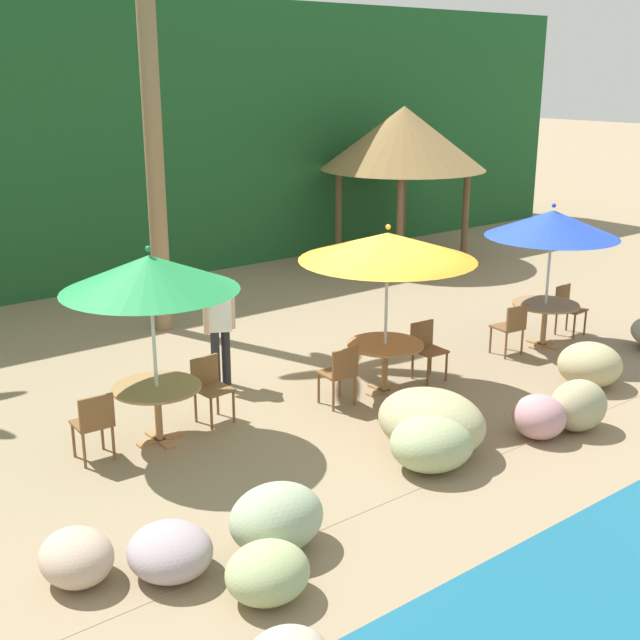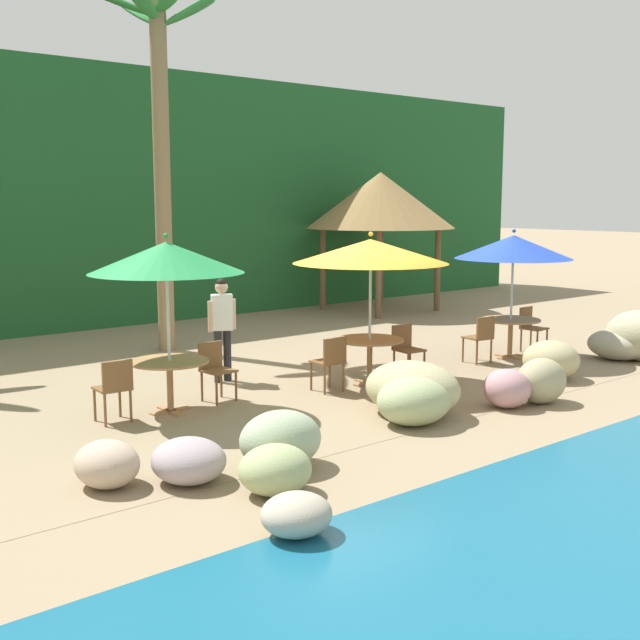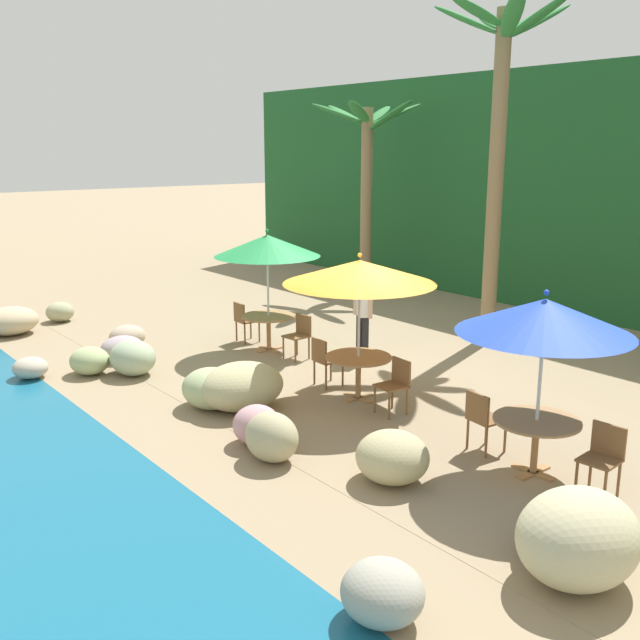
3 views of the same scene
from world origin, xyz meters
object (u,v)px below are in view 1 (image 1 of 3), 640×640
palm_tree_second (149,61)px  chair_blue_inland (511,326)px  chair_green_inland (94,422)px  umbrella_orange (388,247)px  palapa_hut (404,139)px  chair_green_seaward (210,384)px  dining_table_blue (545,311)px  chair_blue_seaward (567,306)px  umbrella_blue (552,224)px  umbrella_green (150,273)px  waiter_in_white (220,322)px  dining_table_orange (385,352)px  chair_orange_seaward (426,346)px  chair_orange_inland (340,372)px  dining_table_green (157,396)px

palm_tree_second → chair_blue_inland: bearing=-52.3°
chair_green_inland → umbrella_orange: umbrella_orange is taller
palapa_hut → chair_green_seaward: bearing=-147.5°
palapa_hut → umbrella_orange: bearing=-135.0°
dining_table_blue → chair_blue_seaward: bearing=10.6°
chair_green_seaward → umbrella_blue: (6.02, -0.78, 1.57)m
chair_green_inland → palapa_hut: palapa_hut is taller
umbrella_orange → chair_blue_seaward: bearing=0.6°
umbrella_blue → palapa_hut: palapa_hut is taller
umbrella_green → umbrella_orange: (3.34, -0.52, -0.03)m
waiter_in_white → dining_table_blue: bearing=-18.5°
dining_table_blue → chair_blue_seaward: (0.84, 0.16, -0.10)m
palapa_hut → chair_blue_seaward: bearing=-106.6°
dining_table_blue → chair_blue_inland: bearing=179.6°
waiter_in_white → umbrella_green: bearing=-144.8°
dining_table_orange → chair_green_seaward: bearing=164.9°
palapa_hut → chair_orange_seaward: bearing=-130.8°
palm_tree_second → umbrella_blue: bearing=-46.5°
chair_orange_seaward → chair_green_seaward: bearing=169.0°
chair_orange_inland → waiter_in_white: (-0.88, 1.68, 0.47)m
chair_orange_seaward → umbrella_blue: size_ratio=0.36×
chair_orange_inland → chair_blue_inland: size_ratio=1.00×
waiter_in_white → palapa_hut: bearing=29.9°
chair_blue_inland → dining_table_orange: bearing=177.7°
chair_orange_seaward → chair_green_inland: bearing=175.0°
umbrella_green → umbrella_orange: size_ratio=1.01×
palm_tree_second → palapa_hut: 7.60m
umbrella_green → chair_blue_inland: size_ratio=2.88×
chair_green_inland → chair_blue_seaward: (8.56, -0.42, 0.00)m
palm_tree_second → umbrella_orange: bearing=-77.4°
palapa_hut → chair_blue_inland: bearing=-119.2°
umbrella_orange → dining_table_blue: umbrella_orange is taller
chair_blue_seaward → waiter_in_white: waiter_in_white is taller
dining_table_orange → dining_table_blue: same height
dining_table_blue → umbrella_blue: bearing=180.0°
chair_green_seaward → chair_orange_seaward: 3.42m
umbrella_green → chair_blue_seaward: 7.90m
dining_table_blue → chair_orange_seaward: bearing=177.1°
umbrella_orange → palm_tree_second: size_ratio=0.36×
umbrella_orange → chair_orange_inland: (-0.85, -0.03, -1.63)m
dining_table_orange → chair_orange_seaward: (0.85, 0.02, -0.10)m
palapa_hut → palm_tree_second: bearing=-168.4°
dining_table_green → chair_blue_inland: size_ratio=1.26×
dining_table_orange → palapa_hut: 9.07m
chair_orange_seaward → chair_orange_inland: 1.71m
chair_blue_inland → waiter_in_white: (-4.40, 1.76, 0.47)m
chair_orange_inland → chair_blue_seaward: bearing=0.9°
chair_blue_seaward → palapa_hut: palapa_hut is taller
waiter_in_white → chair_orange_inland: bearing=-62.4°
chair_orange_inland → umbrella_orange: bearing=2.2°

